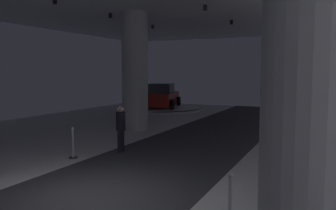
{
  "coord_description": "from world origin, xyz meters",
  "views": [
    {
      "loc": [
        4.61,
        -5.74,
        2.71
      ],
      "look_at": [
        -1.27,
        6.84,
        1.4
      ],
      "focal_mm": 36.97,
      "sensor_mm": 36.0,
      "label": 1
    }
  ],
  "objects": [
    {
      "name": "ground",
      "position": [
        0.0,
        0.0,
        -0.02
      ],
      "size": [
        24.0,
        44.0,
        0.06
      ],
      "color": "#B2B2B7"
    },
    {
      "name": "display_car_deep_left",
      "position": [
        -6.24,
        16.4,
        0.99
      ],
      "size": [
        3.02,
        4.51,
        1.71
      ],
      "color": "maroon",
      "rests_on": "display_platform_deep_left"
    },
    {
      "name": "visitor_walking_near",
      "position": [
        -1.77,
        4.1,
        0.91
      ],
      "size": [
        0.32,
        0.32,
        1.59
      ],
      "color": "black",
      "rests_on": "ground"
    },
    {
      "name": "stanchion_b",
      "position": [
        3.14,
        -0.07,
        0.37
      ],
      "size": [
        0.28,
        0.28,
        1.01
      ],
      "color": "#333338",
      "rests_on": "ground"
    },
    {
      "name": "column_right",
      "position": [
        4.6,
        -1.74,
        2.75
      ],
      "size": [
        1.39,
        1.39,
        5.5
      ],
      "color": "#ADADB2",
      "rests_on": "ground"
    },
    {
      "name": "display_platform_deep_left",
      "position": [
        -6.25,
        16.43,
        0.13
      ],
      "size": [
        5.68,
        5.68,
        0.23
      ],
      "color": "silver",
      "rests_on": "ground"
    },
    {
      "name": "stanchion_a",
      "position": [
        -2.68,
        2.73,
        0.37
      ],
      "size": [
        0.28,
        0.28,
        1.01
      ],
      "color": "#333338",
      "rests_on": "ground"
    },
    {
      "name": "column_left",
      "position": [
        -3.69,
        8.35,
        2.75
      ],
      "size": [
        1.22,
        1.22,
        5.5
      ],
      "color": "#ADADB2",
      "rests_on": "ground"
    }
  ]
}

